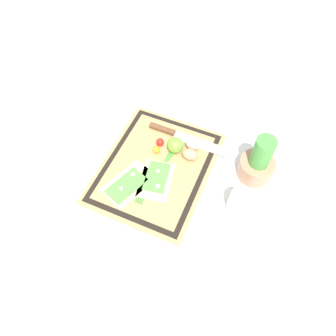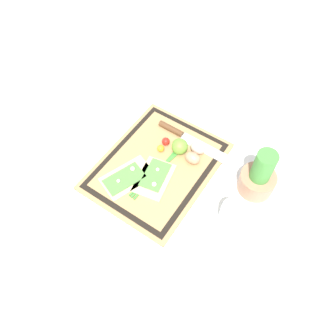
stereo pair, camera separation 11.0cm
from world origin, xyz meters
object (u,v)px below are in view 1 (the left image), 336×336
lime (175,145)px  egg_pink (193,144)px  sauce_jar (239,203)px  knife (176,134)px  herb_pot (258,164)px  pizza_slice_far (156,180)px  cherry_tomato_yellow (156,150)px  cherry_tomato_red (160,142)px  pizza_slice_near (129,184)px  egg_brown (190,154)px

lime → egg_pink: bearing=122.8°
lime → sauce_jar: size_ratio=0.64×
knife → herb_pot: bearing=82.9°
pizza_slice_far → knife: size_ratio=0.53×
knife → herb_pot: 0.31m
herb_pot → cherry_tomato_yellow: bearing=-80.4°
egg_pink → cherry_tomato_yellow: egg_pink is taller
cherry_tomato_red → herb_pot: herb_pot is taller
cherry_tomato_red → egg_pink: bearing=106.9°
pizza_slice_near → knife: size_ratio=0.62×
cherry_tomato_yellow → egg_brown: bearing=101.1°
cherry_tomato_yellow → herb_pot: herb_pot is taller
egg_pink → lime: bearing=-57.2°
egg_pink → sauce_jar: bearing=53.0°
cherry_tomato_red → herb_pot: (-0.02, 0.35, 0.03)m
pizza_slice_near → egg_brown: egg_brown is taller
cherry_tomato_red → cherry_tomato_yellow: (0.04, 0.00, -0.00)m
pizza_slice_near → knife: bearing=165.7°
herb_pot → cherry_tomato_red: bearing=-86.1°
egg_brown → sauce_jar: size_ratio=0.62×
pizza_slice_near → pizza_slice_far: 0.09m
egg_brown → cherry_tomato_yellow: size_ratio=2.19×
egg_brown → cherry_tomato_yellow: egg_brown is taller
herb_pot → egg_pink: bearing=-92.6°
egg_pink → herb_pot: herb_pot is taller
pizza_slice_near → egg_pink: 0.27m
knife → egg_brown: 0.11m
lime → cherry_tomato_red: 0.06m
lime → cherry_tomato_red: size_ratio=2.02×
lime → cherry_tomato_red: lime is taller
knife → lime: 0.07m
pizza_slice_far → cherry_tomato_red: (-0.14, -0.05, 0.01)m
knife → egg_pink: egg_pink is taller
herb_pot → pizza_slice_far: bearing=-60.7°
pizza_slice_near → lime: 0.22m
knife → egg_brown: (0.07, 0.08, 0.01)m
pizza_slice_far → egg_brown: size_ratio=2.97×
cherry_tomato_yellow → lime: bearing=120.9°
egg_brown → lime: 0.06m
pizza_slice_far → cherry_tomato_yellow: bearing=-155.9°
egg_pink → knife: bearing=-110.0°
knife → cherry_tomato_red: cherry_tomato_red is taller
egg_brown → cherry_tomato_red: egg_brown is taller
pizza_slice_far → sauce_jar: 0.28m
pizza_slice_far → knife: (-0.21, -0.01, 0.00)m
egg_pink → herb_pot: bearing=87.4°
egg_brown → cherry_tomato_red: (-0.01, -0.12, -0.01)m
knife → sauce_jar: (0.19, 0.29, 0.01)m
pizza_slice_near → sauce_jar: (-0.07, 0.36, 0.02)m
egg_brown → pizza_slice_far: bearing=-28.0°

